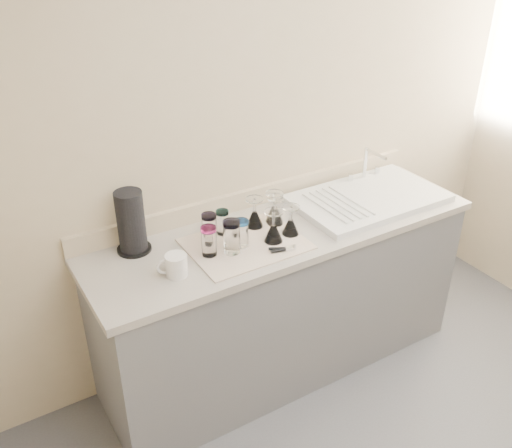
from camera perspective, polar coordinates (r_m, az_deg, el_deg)
counter_unit at (r=3.13m, az=2.64°, el=-7.42°), size 2.06×0.62×0.90m
sink_unit at (r=3.19m, az=11.12°, el=2.60°), size 0.82×0.50×0.22m
dish_towel at (r=2.73m, az=-1.04°, el=-2.00°), size 0.55×0.42×0.01m
tumbler_cyan at (r=2.73m, az=-4.70°, el=-0.35°), size 0.07×0.07×0.14m
tumbler_purple at (r=2.79m, az=-3.37°, el=0.20°), size 0.06×0.06×0.13m
tumbler_magenta at (r=2.62m, az=-4.72°, el=-1.69°), size 0.07×0.07×0.15m
tumbler_blue at (r=2.63m, az=-2.44°, el=-1.27°), size 0.08×0.08×0.16m
tumbler_lavender at (r=2.68m, az=-1.47°, el=-0.89°), size 0.07×0.07×0.14m
goblet_back_left at (r=2.85m, az=-0.14°, el=0.72°), size 0.09×0.09×0.16m
goblet_back_right at (r=2.90m, az=1.85°, el=1.25°), size 0.09×0.09×0.16m
goblet_front_left at (r=2.72m, az=1.75°, el=-0.69°), size 0.09×0.09×0.16m
goblet_front_right at (r=2.79m, az=3.48°, el=-0.06°), size 0.08×0.08×0.15m
goblet_extra at (r=2.88m, az=1.94°, el=0.94°), size 0.08×0.08×0.15m
can_opener at (r=2.67m, az=2.69°, el=-2.54°), size 0.12×0.08×0.02m
white_mug at (r=2.52m, az=-8.05°, el=-4.11°), size 0.15×0.12×0.10m
paper_towel_roll at (r=2.68m, az=-12.38°, el=0.14°), size 0.16×0.16×0.30m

